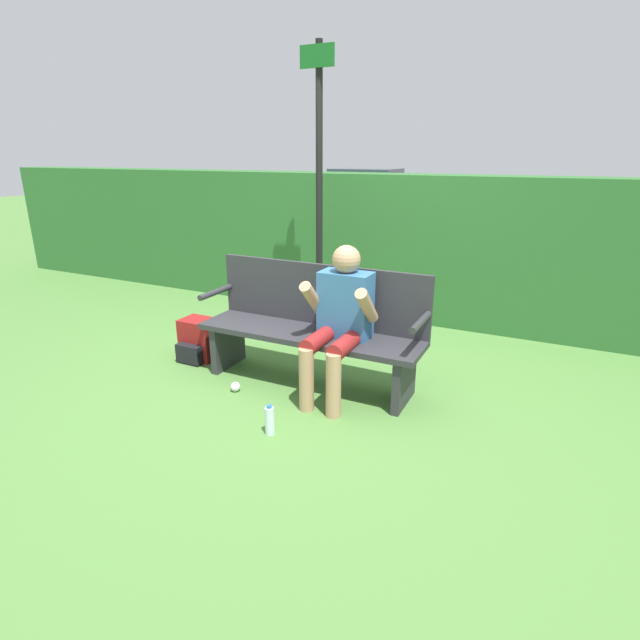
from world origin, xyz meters
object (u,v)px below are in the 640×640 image
park_bench (313,326)px  water_bottle (270,420)px  person_seated (340,316)px  parked_car (366,190)px  backpack (199,340)px  signpost (319,180)px

park_bench → water_bottle: size_ratio=8.48×
person_seated → parked_car: bearing=110.4°
park_bench → backpack: size_ratio=4.98×
person_seated → parked_car: parked_car is taller
backpack → parked_car: size_ratio=0.08×
water_bottle → signpost: 2.72m
person_seated → signpost: 1.92m
backpack → water_bottle: 1.53m
park_bench → water_bottle: 0.97m
backpack → water_bottle: size_ratio=1.70×
signpost → person_seated: bearing=-58.5°
park_bench → signpost: 1.79m
park_bench → backpack: (-1.15, -0.05, -0.30)m
parked_car → park_bench: bearing=-70.3°
park_bench → parked_car: parked_car is taller
park_bench → signpost: (-0.59, 1.31, 1.07)m
person_seated → parked_car: (-4.72, 12.68, -0.02)m
signpost → parked_car: 11.90m
water_bottle → signpost: bearing=108.0°
person_seated → water_bottle: bearing=-103.0°
backpack → signpost: bearing=67.6°
person_seated → backpack: bearing=176.4°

